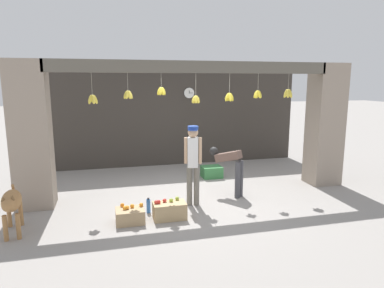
% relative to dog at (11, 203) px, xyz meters
% --- Properties ---
extents(ground_plane, '(60.00, 60.00, 0.00)m').
position_rel_dog_xyz_m(ground_plane, '(3.32, 0.95, -0.53)').
color(ground_plane, gray).
extents(shop_back_wall, '(7.68, 0.12, 2.82)m').
position_rel_dog_xyz_m(shop_back_wall, '(3.32, 4.00, 0.89)').
color(shop_back_wall, '#38332D').
rests_on(shop_back_wall, ground_plane).
extents(shop_pillar_left, '(0.70, 0.60, 2.82)m').
position_rel_dog_xyz_m(shop_pillar_left, '(0.13, 1.25, 0.89)').
color(shop_pillar_left, gray).
rests_on(shop_pillar_left, ground_plane).
extents(shop_pillar_right, '(0.70, 0.60, 2.82)m').
position_rel_dog_xyz_m(shop_pillar_right, '(6.51, 1.25, 0.89)').
color(shop_pillar_right, gray).
rests_on(shop_pillar_right, ground_plane).
extents(storefront_awning, '(5.78, 0.29, 0.86)m').
position_rel_dog_xyz_m(storefront_awning, '(3.33, 1.07, 2.13)').
color(storefront_awning, '#5B564C').
extents(dog, '(0.40, 1.07, 0.76)m').
position_rel_dog_xyz_m(dog, '(0.00, 0.00, 0.00)').
color(dog, '#9E7042').
rests_on(dog, ground_plane).
extents(shopkeeper, '(0.33, 0.28, 1.58)m').
position_rel_dog_xyz_m(shopkeeper, '(3.12, 0.56, 0.40)').
color(shopkeeper, '#6B665B').
rests_on(shopkeeper, ground_plane).
extents(worker_stooping, '(0.61, 0.67, 1.01)m').
position_rel_dog_xyz_m(worker_stooping, '(4.05, 0.94, 0.15)').
color(worker_stooping, '#424247').
rests_on(worker_stooping, ground_plane).
extents(fruit_crate_oranges, '(0.49, 0.40, 0.31)m').
position_rel_dog_xyz_m(fruit_crate_oranges, '(1.85, -0.00, -0.40)').
color(fruit_crate_oranges, tan).
rests_on(fruit_crate_oranges, ground_plane).
extents(fruit_crate_apples, '(0.58, 0.34, 0.36)m').
position_rel_dog_xyz_m(fruit_crate_apples, '(2.54, -0.00, -0.37)').
color(fruit_crate_apples, tan).
rests_on(fruit_crate_apples, ground_plane).
extents(produce_box_green, '(0.50, 0.42, 0.28)m').
position_rel_dog_xyz_m(produce_box_green, '(4.08, 2.36, -0.38)').
color(produce_box_green, '#387A42').
rests_on(produce_box_green, ground_plane).
extents(water_bottle, '(0.07, 0.07, 0.29)m').
position_rel_dog_xyz_m(water_bottle, '(2.21, 0.37, -0.39)').
color(water_bottle, '#2D60AD').
rests_on(water_bottle, ground_plane).
extents(wall_clock, '(0.31, 0.03, 0.31)m').
position_rel_dog_xyz_m(wall_clock, '(3.87, 3.92, 1.56)').
color(wall_clock, black).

